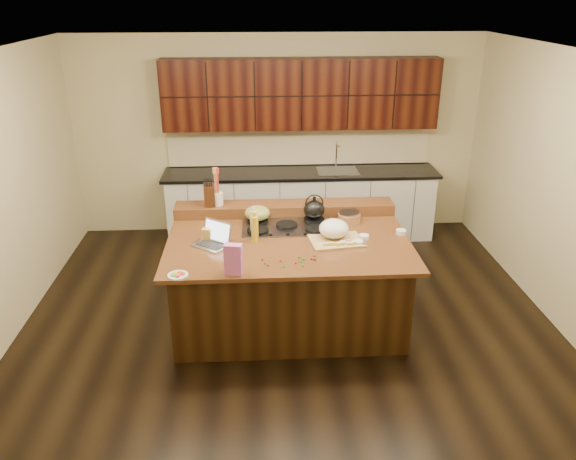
{
  "coord_description": "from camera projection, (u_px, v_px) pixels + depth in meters",
  "views": [
    {
      "loc": [
        -0.3,
        -5.07,
        3.21
      ],
      "look_at": [
        0.0,
        0.05,
        1.0
      ],
      "focal_mm": 35.0,
      "sensor_mm": 36.0,
      "label": 1
    }
  ],
  "objects": [
    {
      "name": "gumdrop_7",
      "position": [
        264.0,
        263.0,
        5.07
      ],
      "size": [
        0.02,
        0.02,
        0.02
      ],
      "primitive_type": "ellipsoid",
      "color": "#198C26",
      "rests_on": "island"
    },
    {
      "name": "ramekin_b",
      "position": [
        401.0,
        232.0,
        5.68
      ],
      "size": [
        0.1,
        0.1,
        0.04
      ],
      "primitive_type": "cylinder",
      "rotation": [
        0.0,
        0.0,
        -0.03
      ],
      "color": "white",
      "rests_on": "island"
    },
    {
      "name": "gumdrop_12",
      "position": [
        296.0,
        263.0,
        5.07
      ],
      "size": [
        0.02,
        0.02,
        0.02
      ],
      "primitive_type": "ellipsoid",
      "color": "red",
      "rests_on": "island"
    },
    {
      "name": "wooden_tray",
      "position": [
        334.0,
        231.0,
        5.53
      ],
      "size": [
        0.55,
        0.44,
        0.21
      ],
      "rotation": [
        0.0,
        0.0,
        0.14
      ],
      "color": "tan",
      "rests_on": "island"
    },
    {
      "name": "pink_bag",
      "position": [
        233.0,
        259.0,
        4.84
      ],
      "size": [
        0.16,
        0.11,
        0.28
      ],
      "primitive_type": "cube",
      "rotation": [
        0.0,
        0.0,
        -0.18
      ],
      "color": "#CE61AF",
      "rests_on": "island"
    },
    {
      "name": "oil_bottle",
      "position": [
        255.0,
        229.0,
        5.46
      ],
      "size": [
        0.09,
        0.09,
        0.27
      ],
      "primitive_type": "cylinder",
      "rotation": [
        0.0,
        0.0,
        -0.34
      ],
      "color": "gold",
      "rests_on": "island"
    },
    {
      "name": "utensil_crock",
      "position": [
        218.0,
        199.0,
        6.1
      ],
      "size": [
        0.15,
        0.15,
        0.14
      ],
      "primitive_type": "cylinder",
      "rotation": [
        0.0,
        0.0,
        0.33
      ],
      "color": "white",
      "rests_on": "back_ledge"
    },
    {
      "name": "package_box",
      "position": [
        207.0,
        235.0,
        5.52
      ],
      "size": [
        0.11,
        0.09,
        0.13
      ],
      "primitive_type": "cube",
      "rotation": [
        0.0,
        0.0,
        -0.33
      ],
      "color": "gold",
      "rests_on": "island"
    },
    {
      "name": "ramekin_a",
      "position": [
        358.0,
        243.0,
        5.44
      ],
      "size": [
        0.12,
        0.12,
        0.04
      ],
      "primitive_type": "cylinder",
      "rotation": [
        0.0,
        0.0,
        -0.29
      ],
      "color": "white",
      "rests_on": "island"
    },
    {
      "name": "gumdrop_4",
      "position": [
        268.0,
        265.0,
        5.03
      ],
      "size": [
        0.02,
        0.02,
        0.02
      ],
      "primitive_type": "ellipsoid",
      "color": "red",
      "rests_on": "island"
    },
    {
      "name": "room",
      "position": [
        288.0,
        199.0,
        5.4
      ],
      "size": [
        5.52,
        5.02,
        2.72
      ],
      "color": "black",
      "rests_on": "ground"
    },
    {
      "name": "gumdrop_5",
      "position": [
        304.0,
        259.0,
        5.15
      ],
      "size": [
        0.02,
        0.02,
        0.02
      ],
      "primitive_type": "ellipsoid",
      "color": "#198C26",
      "rests_on": "island"
    },
    {
      "name": "ramekin_c",
      "position": [
        364.0,
        237.0,
        5.57
      ],
      "size": [
        0.13,
        0.13,
        0.04
      ],
      "primitive_type": "cylinder",
      "rotation": [
        0.0,
        0.0,
        0.4
      ],
      "color": "white",
      "rests_on": "island"
    },
    {
      "name": "cooktop",
      "position": [
        287.0,
        226.0,
        5.84
      ],
      "size": [
        0.92,
        0.52,
        0.05
      ],
      "color": "gray",
      "rests_on": "island"
    },
    {
      "name": "kettle",
      "position": [
        314.0,
        210.0,
        5.93
      ],
      "size": [
        0.29,
        0.29,
        0.2
      ],
      "primitive_type": "ellipsoid",
      "rotation": [
        0.0,
        0.0,
        -0.43
      ],
      "color": "black",
      "rests_on": "cooktop"
    },
    {
      "name": "island",
      "position": [
        288.0,
        280.0,
        5.75
      ],
      "size": [
        2.4,
        1.6,
        0.92
      ],
      "color": "black",
      "rests_on": "ground"
    },
    {
      "name": "gumdrop_8",
      "position": [
        262.0,
        259.0,
        5.14
      ],
      "size": [
        0.02,
        0.02,
        0.02
      ],
      "primitive_type": "ellipsoid",
      "color": "red",
      "rests_on": "island"
    },
    {
      "name": "green_bowl",
      "position": [
        257.0,
        213.0,
        5.9
      ],
      "size": [
        0.34,
        0.34,
        0.15
      ],
      "primitive_type": "ellipsoid",
      "rotation": [
        0.0,
        0.0,
        -0.34
      ],
      "color": "olive",
      "rests_on": "cooktop"
    },
    {
      "name": "gumdrop_10",
      "position": [
        281.0,
        261.0,
        5.12
      ],
      "size": [
        0.02,
        0.02,
        0.02
      ],
      "primitive_type": "ellipsoid",
      "color": "red",
      "rests_on": "island"
    },
    {
      "name": "gumdrop_9",
      "position": [
        284.0,
        267.0,
        5.01
      ],
      "size": [
        0.02,
        0.02,
        0.02
      ],
      "primitive_type": "ellipsoid",
      "color": "#198C26",
      "rests_on": "island"
    },
    {
      "name": "gumdrop_6",
      "position": [
        315.0,
        259.0,
        5.14
      ],
      "size": [
        0.02,
        0.02,
        0.02
      ],
      "primitive_type": "ellipsoid",
      "color": "red",
      "rests_on": "island"
    },
    {
      "name": "vinegar_bottle",
      "position": [
        253.0,
        223.0,
        5.64
      ],
      "size": [
        0.08,
        0.08,
        0.25
      ],
      "primitive_type": "cylinder",
      "rotation": [
        0.0,
        0.0,
        -0.24
      ],
      "color": "silver",
      "rests_on": "island"
    },
    {
      "name": "back_counter",
      "position": [
        301.0,
        167.0,
        7.6
      ],
      "size": [
        3.7,
        0.66,
        2.4
      ],
      "color": "silver",
      "rests_on": "ground"
    },
    {
      "name": "gumdrop_0",
      "position": [
        311.0,
        259.0,
        5.15
      ],
      "size": [
        0.02,
        0.02,
        0.02
      ],
      "primitive_type": "ellipsoid",
      "color": "red",
      "rests_on": "island"
    },
    {
      "name": "candy_plate",
      "position": [
        178.0,
        275.0,
        4.87
      ],
      "size": [
        0.23,
        0.23,
        0.01
      ],
      "primitive_type": "cylinder",
      "rotation": [
        0.0,
        0.0,
        -0.36
      ],
      "color": "white",
      "rests_on": "island"
    },
    {
      "name": "gumdrop_3",
      "position": [
        299.0,
        257.0,
        5.18
      ],
      "size": [
        0.02,
        0.02,
        0.02
      ],
      "primitive_type": "ellipsoid",
      "color": "#198C26",
      "rests_on": "island"
    },
    {
      "name": "strainer_bowl",
      "position": [
        349.0,
        217.0,
        5.99
      ],
      "size": [
        0.24,
        0.24,
        0.09
      ],
      "primitive_type": "cylinder",
      "rotation": [
        0.0,
        0.0,
        0.01
      ],
      "color": "#996B3F",
      "rests_on": "island"
    },
    {
      "name": "gumdrop_11",
      "position": [
        303.0,
        266.0,
        5.03
      ],
      "size": [
        0.02,
        0.02,
        0.02
      ],
      "primitive_type": "ellipsoid",
      "color": "#198C26",
      "rests_on": "island"
    },
    {
      "name": "gumdrop_13",
      "position": [
        315.0,
        256.0,
        5.21
      ],
      "size": [
        0.02,
        0.02,
        0.02
      ],
      "primitive_type": "ellipsoid",
      "color": "#198C26",
      "rests_on": "island"
    },
    {
      "name": "back_ledge",
      "position": [
        285.0,
        208.0,
        6.19
      ],
      "size": [
        2.4,
        0.3,
        0.12
      ],
      "primitive_type": "cube",
      "color": "black",
      "rests_on": "island"
    },
    {
      "name": "knife_block",
      "position": [
        209.0,
        195.0,
        6.08
      ],
      "size": [
        0.13,
        0.2,
        0.23
      ],
      "primitive_type": "cube",
      "rotation": [
        0.0,
        0.0,
        0.09
      ],
      "color": "black",
      "rests_on": "back_ledge"
    },
    {
      "name": "kitchen_timer",
      "position": [
        364.0,
        243.0,
        5.41
      ],
      "size": [
        0.1,
        0.1,
        0.07
      ],
      "primitive_type": "cone",
      "rotation": [
        0.0,
        0.0,
        -0.29
      ],
      "color": "silver",
      "rests_on": "island"
    },
    {
      "name": "gumdrop_1",
      "position": [
        302.0,
        261.0,
        5.1
      ],
      "size": [
        0.02,
        0.02,
        0.02
      ],
      "primitive_type": "ellipsoid",
      "color": "#198C26",
      "rests_on": "island"
    },
    {
      "name": "laptop",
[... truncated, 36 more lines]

